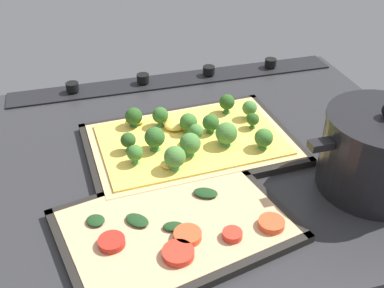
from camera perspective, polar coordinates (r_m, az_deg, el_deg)
name	(u,v)px	position (r cm, az deg, el deg)	size (l,w,h in cm)	color
ground_plane	(217,159)	(84.27, 3.11, -1.90)	(78.75, 67.39, 3.00)	#28282B
stove_control_panel	(176,78)	(108.10, -1.94, 8.13)	(75.60, 7.00, 2.60)	black
baking_tray_front	(191,145)	(84.52, -0.15, -0.17)	(38.85, 27.24, 1.30)	black
broccoli_pizza	(191,138)	(83.38, -0.17, 0.77)	(36.32, 24.71, 5.78)	tan
baking_tray_back	(175,227)	(68.16, -2.10, -10.30)	(36.62, 29.48, 1.30)	black
veggie_pizza_back	(176,226)	(67.40, -1.94, -10.09)	(33.77, 26.62, 1.90)	tan
cooking_pot	(378,152)	(77.69, 22.11, -0.98)	(24.77, 17.92, 15.38)	black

